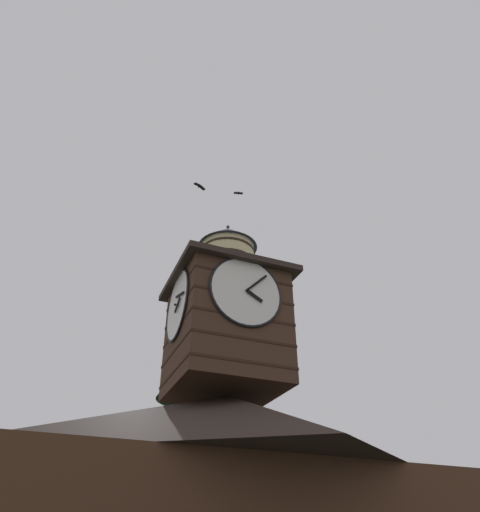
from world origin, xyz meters
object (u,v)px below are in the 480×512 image
(pine_tree_behind, at_px, (192,432))
(flying_bird_low, at_px, (200,186))
(building_main, at_px, (227,493))
(moon, at_px, (278,439))
(clock_tower, at_px, (226,317))
(flying_bird_high, at_px, (238,193))

(pine_tree_behind, xyz_separation_m, flying_bird_low, (2.06, 5.86, 10.90))
(building_main, relative_size, moon, 9.25)
(clock_tower, height_order, flying_bird_low, flying_bird_low)
(pine_tree_behind, relative_size, flying_bird_high, 28.37)
(pine_tree_behind, distance_m, flying_bird_high, 13.72)
(moon, distance_m, flying_bird_low, 31.11)
(clock_tower, xyz_separation_m, pine_tree_behind, (-1.06, -7.47, -2.86))
(pine_tree_behind, relative_size, moon, 9.62)
(moon, distance_m, flying_bird_high, 28.32)
(clock_tower, distance_m, flying_bird_low, 8.27)
(pine_tree_behind, xyz_separation_m, moon, (-14.63, -19.63, 4.61))
(building_main, distance_m, moon, 32.05)
(building_main, relative_size, flying_bird_high, 27.27)
(clock_tower, bearing_deg, flying_bird_low, -58.26)
(building_main, xyz_separation_m, clock_tower, (0.24, 0.23, 6.37))
(flying_bird_high, bearing_deg, clock_tower, 61.52)
(pine_tree_behind, bearing_deg, flying_bird_high, 105.26)
(clock_tower, bearing_deg, flying_bird_high, -118.48)
(clock_tower, distance_m, flying_bird_high, 11.19)
(clock_tower, relative_size, moon, 4.64)
(flying_bird_low, bearing_deg, flying_bird_high, -144.42)
(flying_bird_low, bearing_deg, building_main, 131.76)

